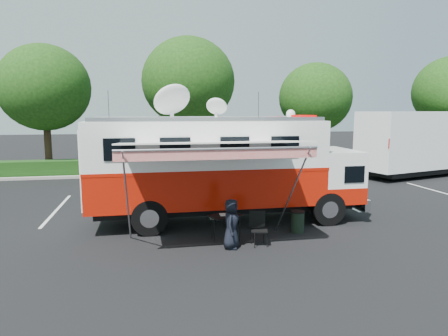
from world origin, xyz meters
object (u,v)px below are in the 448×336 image
at_px(command_truck, 224,167).
at_px(folding_table, 226,216).
at_px(semi_trailer, 443,141).
at_px(trash_bin, 297,221).

xyz_separation_m(command_truck, folding_table, (-0.38, -2.15, -1.25)).
relative_size(folding_table, semi_trailer, 0.09).
bearing_deg(trash_bin, command_truck, 140.34).
relative_size(command_truck, folding_table, 8.58).
height_order(command_truck, folding_table, command_truck).
bearing_deg(semi_trailer, command_truck, -151.89).
bearing_deg(trash_bin, folding_table, -171.62).
bearing_deg(command_truck, folding_table, -99.92).
height_order(folding_table, semi_trailer, semi_trailer).
xyz_separation_m(folding_table, trash_bin, (2.52, 0.37, -0.40)).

